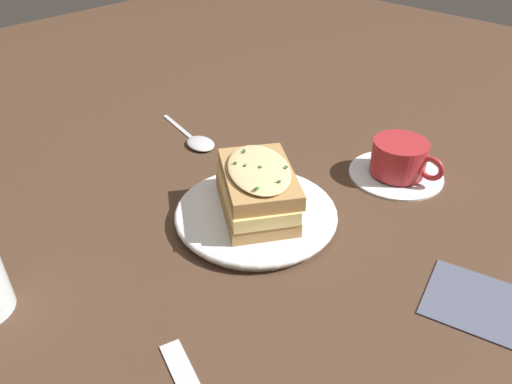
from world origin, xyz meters
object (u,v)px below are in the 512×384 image
object	(u,v)px
teacup_with_saucer	(399,162)
napkin	(483,304)
dinner_plate	(256,214)
spoon	(198,142)
sandwich	(257,189)

from	to	relation	value
teacup_with_saucer	napkin	size ratio (longest dim) A/B	1.20
dinner_plate	teacup_with_saucer	distance (m)	0.26
spoon	napkin	size ratio (longest dim) A/B	1.42
teacup_with_saucer	spoon	world-z (taller)	teacup_with_saucer
sandwich	teacup_with_saucer	world-z (taller)	sandwich
dinner_plate	spoon	size ratio (longest dim) A/B	1.29
sandwich	napkin	world-z (taller)	sandwich
spoon	napkin	distance (m)	0.54
sandwich	teacup_with_saucer	size ratio (longest dim) A/B	1.14
dinner_plate	spoon	xyz separation A→B (m)	(-0.23, 0.09, -0.01)
napkin	teacup_with_saucer	bearing A→B (deg)	140.59
dinner_plate	sandwich	size ratio (longest dim) A/B	1.35
spoon	sandwich	bearing A→B (deg)	81.50
napkin	dinner_plate	bearing A→B (deg)	-168.25
dinner_plate	napkin	world-z (taller)	dinner_plate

